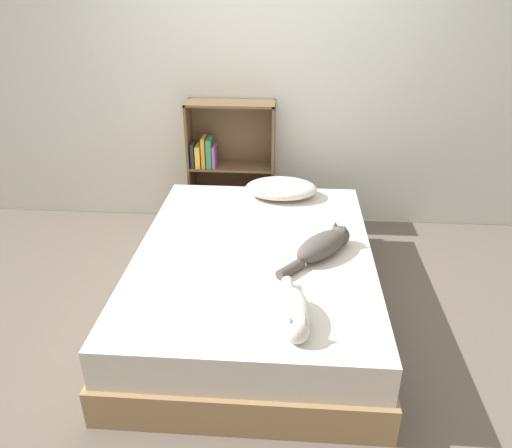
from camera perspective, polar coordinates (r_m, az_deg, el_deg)
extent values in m
plane|color=brown|center=(3.42, -0.19, -9.61)|extent=(8.00, 8.00, 0.00)
cube|color=silver|center=(4.23, 1.30, 16.31)|extent=(8.00, 0.06, 2.50)
cube|color=#99754C|center=(3.35, -0.20, -8.06)|extent=(1.52, 2.10, 0.23)
cube|color=beige|center=(3.22, -0.20, -4.72)|extent=(1.48, 2.03, 0.23)
ellipsoid|color=beige|center=(3.87, 2.90, 4.09)|extent=(0.55, 0.37, 0.14)
ellipsoid|color=beige|center=(2.53, 4.29, -9.82)|extent=(0.21, 0.38, 0.13)
sphere|color=beige|center=(2.41, 4.68, -12.07)|extent=(0.12, 0.12, 0.12)
cone|color=beige|center=(2.37, 5.57, -10.77)|extent=(0.04, 0.04, 0.03)
cone|color=beige|center=(2.37, 3.90, -10.84)|extent=(0.04, 0.04, 0.03)
cylinder|color=beige|center=(2.74, 3.72, -7.39)|extent=(0.08, 0.17, 0.06)
ellipsoid|color=#47423D|center=(3.09, 7.52, -2.46)|extent=(0.41, 0.45, 0.14)
sphere|color=#47423D|center=(3.22, 9.49, -1.34)|extent=(0.13, 0.13, 0.13)
cone|color=#47423D|center=(3.21, 9.06, -0.02)|extent=(0.04, 0.04, 0.03)
cone|color=#47423D|center=(3.17, 10.12, -0.43)|extent=(0.04, 0.04, 0.03)
cylinder|color=#47423D|center=(2.91, 3.98, -5.15)|extent=(0.17, 0.19, 0.06)
cube|color=brown|center=(4.34, -7.46, 6.70)|extent=(0.02, 0.26, 1.09)
cube|color=brown|center=(4.26, 1.96, 6.51)|extent=(0.02, 0.26, 1.09)
cube|color=brown|center=(4.50, -2.64, 0.23)|extent=(0.73, 0.26, 0.02)
cube|color=brown|center=(4.13, -2.96, 13.60)|extent=(0.73, 0.26, 0.02)
cube|color=brown|center=(4.29, -2.79, 6.62)|extent=(0.69, 0.26, 0.02)
cube|color=brown|center=(4.40, -2.61, 7.17)|extent=(0.73, 0.02, 1.09)
cube|color=#232328|center=(4.26, -7.13, 7.93)|extent=(0.03, 0.16, 0.21)
cube|color=gold|center=(4.25, -6.55, 7.78)|extent=(0.04, 0.16, 0.18)
cube|color=orange|center=(4.23, -5.94, 8.22)|extent=(0.03, 0.16, 0.25)
cube|color=#337F47|center=(4.23, -5.31, 8.15)|extent=(0.04, 0.16, 0.24)
cube|color=#8C4C99|center=(4.23, -4.76, 7.77)|extent=(0.02, 0.16, 0.18)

